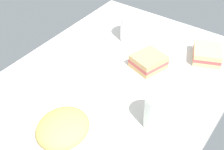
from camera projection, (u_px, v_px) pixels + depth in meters
tabletop at (112, 85)px, 94.53cm from camera, size 90.00×64.00×2.00cm
plate_of_food at (63, 130)px, 77.17cm from camera, size 21.98×21.98×5.94cm
coffee_mug_black at (133, 27)px, 109.38cm from camera, size 9.81×10.82×9.39cm
sandwich_main at (207, 54)px, 101.51cm from camera, size 12.41×11.89×4.40cm
sandwich_side at (148, 62)px, 98.35cm from camera, size 11.79×11.16×4.40cm
glass_of_milk at (158, 113)px, 78.43cm from camera, size 7.41×7.41×9.84cm
paper_napkin at (87, 60)px, 102.52cm from camera, size 18.22×18.22×0.30cm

